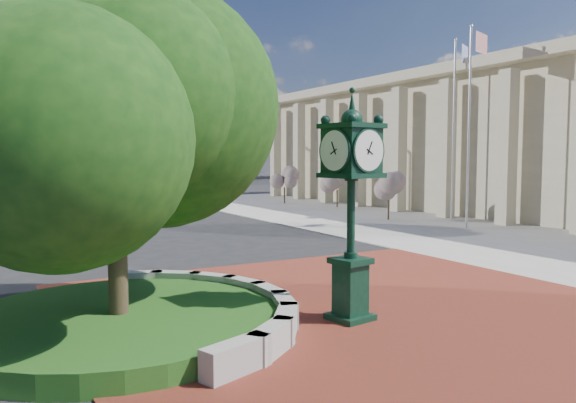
# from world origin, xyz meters

# --- Properties ---
(ground) EXTENTS (200.00, 200.00, 0.00)m
(ground) POSITION_xyz_m (0.00, 0.00, 0.00)
(ground) COLOR black
(ground) RESTS_ON ground
(plaza) EXTENTS (12.00, 12.00, 0.04)m
(plaza) POSITION_xyz_m (0.00, -1.00, 0.02)
(plaza) COLOR maroon
(plaza) RESTS_ON ground
(sidewalk) EXTENTS (20.00, 50.00, 0.04)m
(sidewalk) POSITION_xyz_m (16.00, 10.00, 0.02)
(sidewalk) COLOR #9E9B93
(sidewalk) RESTS_ON ground
(planter_wall) EXTENTS (2.96, 6.77, 0.54)m
(planter_wall) POSITION_xyz_m (-2.71, -0.00, 0.27)
(planter_wall) COLOR #9E9B93
(planter_wall) RESTS_ON ground
(grass_bed) EXTENTS (6.10, 6.10, 0.40)m
(grass_bed) POSITION_xyz_m (-5.00, 0.00, 0.20)
(grass_bed) COLOR #154916
(grass_bed) RESTS_ON ground
(civic_building) EXTENTS (17.35, 44.00, 8.60)m
(civic_building) POSITION_xyz_m (23.60, 12.00, 4.33)
(civic_building) COLOR tan
(civic_building) RESTS_ON ground
(overpass) EXTENTS (90.00, 12.00, 7.50)m
(overpass) POSITION_xyz_m (-0.22, 70.00, 6.54)
(overpass) COLOR #9E9B93
(overpass) RESTS_ON ground
(tree_planter) EXTENTS (5.20, 5.20, 6.33)m
(tree_planter) POSITION_xyz_m (-5.00, 0.00, 3.72)
(tree_planter) COLOR #38281C
(tree_planter) RESTS_ON ground
(tree_street) EXTENTS (4.40, 4.40, 5.45)m
(tree_street) POSITION_xyz_m (-4.00, 18.00, 3.24)
(tree_street) COLOR #38281C
(tree_street) RESTS_ON ground
(post_clock) EXTENTS (1.10, 1.10, 4.66)m
(post_clock) POSITION_xyz_m (-0.70, -1.52, 2.56)
(post_clock) COLOR black
(post_clock) RESTS_ON ground
(parked_car) EXTENTS (2.18, 4.68, 1.55)m
(parked_car) POSITION_xyz_m (1.06, 37.46, 0.78)
(parked_car) COLOR maroon
(parked_car) RESTS_ON ground
(flagpole_a) EXTENTS (1.43, 0.49, 9.42)m
(flagpole_a) POSITION_xyz_m (12.79, 7.95, 4.83)
(flagpole_a) COLOR silver
(flagpole_a) RESTS_ON ground
(flagpole_b) EXTENTS (1.41, 0.72, 9.60)m
(flagpole_b) POSITION_xyz_m (15.00, 11.05, 4.92)
(flagpole_b) COLOR silver
(flagpole_b) RESTS_ON ground
(street_lamp_near) EXTENTS (2.02, 0.54, 9.04)m
(street_lamp_near) POSITION_xyz_m (2.59, 25.48, 5.30)
(street_lamp_near) COLOR slate
(street_lamp_near) RESTS_ON ground
(street_lamp_far) EXTENTS (2.21, 0.98, 10.22)m
(street_lamp_far) POSITION_xyz_m (0.09, 38.99, 5.99)
(street_lamp_far) COLOR slate
(street_lamp_far) RESTS_ON ground
(shrub_near) EXTENTS (1.20, 1.20, 2.20)m
(shrub_near) POSITION_xyz_m (11.94, 12.59, 1.59)
(shrub_near) COLOR #38281C
(shrub_near) RESTS_ON ground
(shrub_mid) EXTENTS (1.20, 1.20, 2.20)m
(shrub_mid) POSITION_xyz_m (13.93, 20.33, 1.59)
(shrub_mid) COLOR #38281C
(shrub_mid) RESTS_ON ground
(shrub_far) EXTENTS (1.20, 1.20, 2.20)m
(shrub_far) POSITION_xyz_m (12.32, 24.70, 1.59)
(shrub_far) COLOR #38281C
(shrub_far) RESTS_ON ground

